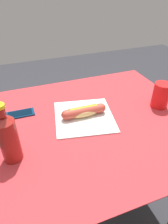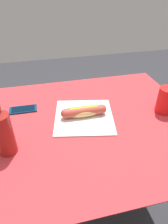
{
  "view_description": "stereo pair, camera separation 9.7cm",
  "coord_description": "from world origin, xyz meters",
  "px_view_note": "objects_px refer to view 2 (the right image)",
  "views": [
    {
      "loc": [
        -0.32,
        -0.7,
        1.36
      ],
      "look_at": [
        -0.05,
        0.04,
        0.8
      ],
      "focal_mm": 31.81,
      "sensor_mm": 36.0,
      "label": 1
    },
    {
      "loc": [
        -0.23,
        -0.73,
        1.36
      ],
      "look_at": [
        -0.05,
        0.04,
        0.8
      ],
      "focal_mm": 31.81,
      "sensor_mm": 36.0,
      "label": 2
    }
  ],
  "objects_px": {
    "hot_dog": "(84,111)",
    "cell_phone": "(23,109)",
    "soda_bottle": "(3,131)",
    "drinking_cup": "(166,100)"
  },
  "relations": [
    {
      "from": "hot_dog",
      "to": "soda_bottle",
      "type": "relative_size",
      "value": 0.93
    },
    {
      "from": "hot_dog",
      "to": "cell_phone",
      "type": "height_order",
      "value": "hot_dog"
    },
    {
      "from": "hot_dog",
      "to": "soda_bottle",
      "type": "height_order",
      "value": "soda_bottle"
    },
    {
      "from": "hot_dog",
      "to": "drinking_cup",
      "type": "height_order",
      "value": "drinking_cup"
    },
    {
      "from": "cell_phone",
      "to": "soda_bottle",
      "type": "xyz_separation_m",
      "value": [
        -0.05,
        -0.29,
        0.1
      ]
    },
    {
      "from": "hot_dog",
      "to": "cell_phone",
      "type": "distance_m",
      "value": 0.32
    },
    {
      "from": "drinking_cup",
      "to": "hot_dog",
      "type": "bearing_deg",
      "value": 173.25
    },
    {
      "from": "drinking_cup",
      "to": "soda_bottle",
      "type": "bearing_deg",
      "value": -172.07
    },
    {
      "from": "cell_phone",
      "to": "soda_bottle",
      "type": "distance_m",
      "value": 0.31
    },
    {
      "from": "soda_bottle",
      "to": "drinking_cup",
      "type": "xyz_separation_m",
      "value": [
        0.76,
        0.11,
        -0.04
      ]
    }
  ]
}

